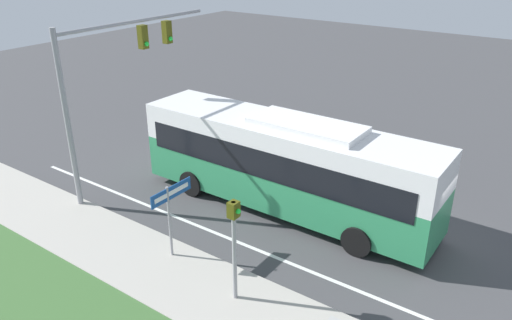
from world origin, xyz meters
The scene contains 6 objects.
ground_plane centered at (0.00, 0.00, 0.00)m, with size 80.00×80.00×0.00m, color #424244.
lane_divider_near centered at (-3.60, 0.00, 0.00)m, with size 0.14×30.00×0.01m.
bus centered at (-0.83, 4.71, 1.94)m, with size 2.62×11.18×3.57m.
signal_gantry centered at (-2.84, 11.02, 4.73)m, with size 7.24×0.41×6.56m.
pedestrian_signal centered at (-5.95, 3.05, 2.12)m, with size 0.28×0.34×3.12m.
street_sign centered at (-5.39, 5.90, 1.83)m, with size 1.66×0.08×2.50m.
Camera 1 is at (-14.61, -3.77, 9.24)m, focal length 35.00 mm.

